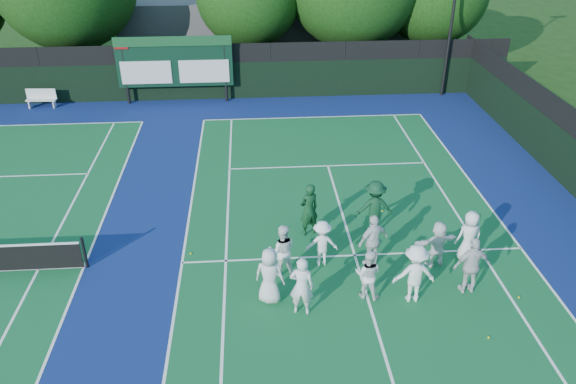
{
  "coord_description": "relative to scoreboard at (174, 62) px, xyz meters",
  "views": [
    {
      "loc": [
        -3.2,
        -13.47,
        10.58
      ],
      "look_at": [
        -2.0,
        3.0,
        1.3
      ],
      "focal_mm": 35.0,
      "sensor_mm": 36.0,
      "label": 1
    }
  ],
  "objects": [
    {
      "name": "ground",
      "position": [
        7.01,
        -15.59,
        -2.19
      ],
      "size": [
        120.0,
        120.0,
        0.0
      ],
      "primitive_type": "plane",
      "color": "#19370F",
      "rests_on": "ground"
    },
    {
      "name": "court_apron",
      "position": [
        1.01,
        -14.59,
        -2.19
      ],
      "size": [
        34.0,
        32.0,
        0.01
      ],
      "primitive_type": "cube",
      "color": "navy",
      "rests_on": "ground"
    },
    {
      "name": "near_court",
      "position": [
        7.01,
        -14.59,
        -2.18
      ],
      "size": [
        11.05,
        23.85,
        0.01
      ],
      "color": "#135F2F",
      "rests_on": "ground"
    },
    {
      "name": "back_fence",
      "position": [
        1.01,
        0.41,
        -0.83
      ],
      "size": [
        34.0,
        0.08,
        3.0
      ],
      "color": "black",
      "rests_on": "ground"
    },
    {
      "name": "scoreboard",
      "position": [
        0.0,
        0.0,
        0.0
      ],
      "size": [
        6.0,
        0.21,
        3.55
      ],
      "color": "black",
      "rests_on": "ground"
    },
    {
      "name": "clubhouse",
      "position": [
        5.01,
        8.41,
        -0.19
      ],
      "size": [
        18.0,
        6.0,
        4.0
      ],
      "primitive_type": "cube",
      "color": "#545459",
      "rests_on": "ground"
    },
    {
      "name": "bench",
      "position": [
        -7.03,
        -0.21,
        -1.66
      ],
      "size": [
        1.57,
        0.51,
        0.98
      ],
      "color": "silver",
      "rests_on": "ground"
    },
    {
      "name": "tennis_ball_0",
      "position": [
        5.4,
        -14.84,
        -2.16
      ],
      "size": [
        0.07,
        0.07,
        0.07
      ],
      "primitive_type": "sphere",
      "color": "#B0CA17",
      "rests_on": "ground"
    },
    {
      "name": "tennis_ball_1",
      "position": [
        8.48,
        -11.98,
        -2.16
      ],
      "size": [
        0.07,
        0.07,
        0.07
      ],
      "primitive_type": "sphere",
      "color": "#B0CA17",
      "rests_on": "ground"
    },
    {
      "name": "tennis_ball_2",
      "position": [
        9.87,
        -18.51,
        -2.16
      ],
      "size": [
        0.07,
        0.07,
        0.07
      ],
      "primitive_type": "sphere",
      "color": "#B0CA17",
      "rests_on": "ground"
    },
    {
      "name": "tennis_ball_3",
      "position": [
        1.77,
        -14.14,
        -2.16
      ],
      "size": [
        0.07,
        0.07,
        0.07
      ],
      "primitive_type": "sphere",
      "color": "#B0CA17",
      "rests_on": "ground"
    },
    {
      "name": "tennis_ball_5",
      "position": [
        11.36,
        -17.0,
        -2.16
      ],
      "size": [
        0.07,
        0.07,
        0.07
      ],
      "primitive_type": "sphere",
      "color": "#B0CA17",
      "rests_on": "ground"
    },
    {
      "name": "player_front_0",
      "position": [
        4.21,
        -16.55,
        -1.32
      ],
      "size": [
        0.98,
        0.8,
        1.74
      ],
      "primitive_type": "imported",
      "rotation": [
        0.0,
        0.0,
        2.82
      ],
      "color": "silver",
      "rests_on": "ground"
    },
    {
      "name": "player_front_1",
      "position": [
        5.05,
        -17.12,
        -1.28
      ],
      "size": [
        0.74,
        0.57,
        1.82
      ],
      "primitive_type": "imported",
      "rotation": [
        0.0,
        0.0,
        2.93
      ],
      "color": "white",
      "rests_on": "ground"
    },
    {
      "name": "player_front_2",
      "position": [
        6.99,
        -16.57,
        -1.41
      ],
      "size": [
        0.91,
        0.81,
        1.56
      ],
      "primitive_type": "imported",
      "rotation": [
        0.0,
        0.0,
        2.79
      ],
      "color": "white",
      "rests_on": "ground"
    },
    {
      "name": "player_front_3",
      "position": [
        8.26,
        -16.8,
        -1.28
      ],
      "size": [
        1.19,
        0.69,
        1.83
      ],
      "primitive_type": "imported",
      "rotation": [
        0.0,
        0.0,
        3.13
      ],
      "color": "white",
      "rests_on": "ground"
    },
    {
      "name": "player_front_4",
      "position": [
        9.98,
        -16.57,
        -1.27
      ],
      "size": [
        1.1,
        0.52,
        1.84
      ],
      "primitive_type": "imported",
      "rotation": [
        0.0,
        0.0,
        3.21
      ],
      "color": "silver",
      "rests_on": "ground"
    },
    {
      "name": "player_back_0",
      "position": [
        4.64,
        -15.32,
        -1.34
      ],
      "size": [
        0.87,
        0.7,
        1.7
      ],
      "primitive_type": "imported",
      "rotation": [
        0.0,
        0.0,
        3.08
      ],
      "color": "white",
      "rests_on": "ground"
    },
    {
      "name": "player_back_1",
      "position": [
        5.89,
        -14.93,
        -1.42
      ],
      "size": [
        1.0,
        0.58,
        1.53
      ],
      "primitive_type": "imported",
      "rotation": [
        0.0,
        0.0,
        3.15
      ],
      "color": "white",
      "rests_on": "ground"
    },
    {
      "name": "player_back_2",
      "position": [
        7.44,
        -15.09,
        -1.3
      ],
      "size": [
        1.14,
        0.84,
        1.79
      ],
      "primitive_type": "imported",
      "rotation": [
        0.0,
        0.0,
        3.58
      ],
      "color": "silver",
      "rests_on": "ground"
    },
    {
      "name": "player_back_3",
      "position": [
        9.41,
        -15.22,
        -1.42
      ],
      "size": [
        1.5,
        0.78,
        1.54
      ],
      "primitive_type": "imported",
      "rotation": [
        0.0,
        0.0,
        3.38
      ],
      "color": "white",
      "rests_on": "ground"
    },
    {
      "name": "player_back_4",
      "position": [
        10.49,
        -14.97,
        -1.34
      ],
      "size": [
        0.9,
        0.65,
        1.69
      ],
      "primitive_type": "imported",
      "rotation": [
        0.0,
        0.0,
        3.28
      ],
      "color": "white",
      "rests_on": "ground"
    },
    {
      "name": "coach_left",
      "position": [
        5.66,
        -13.2,
        -1.24
      ],
      "size": [
        0.82,
        0.69,
        1.9
      ],
      "primitive_type": "imported",
      "rotation": [
        0.0,
        0.0,
        3.54
      ],
      "color": "#103D1E",
      "rests_on": "ground"
    },
    {
      "name": "coach_right",
      "position": [
        7.86,
        -13.24,
        -1.23
      ],
      "size": [
        1.24,
        0.72,
        1.92
      ],
      "primitive_type": "imported",
      "rotation": [
        0.0,
        0.0,
        3.14
      ],
      "color": "#103B21",
      "rests_on": "ground"
    }
  ]
}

